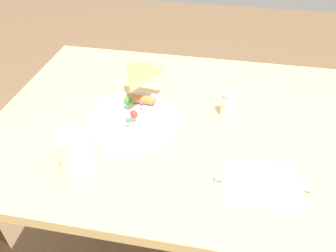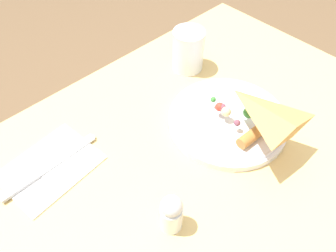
{
  "view_description": "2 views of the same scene",
  "coord_description": "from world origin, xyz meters",
  "px_view_note": "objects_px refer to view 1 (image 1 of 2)",
  "views": [
    {
      "loc": [
        -0.09,
        0.69,
        1.26
      ],
      "look_at": [
        0.02,
        0.09,
        0.76
      ],
      "focal_mm": 35.0,
      "sensor_mm": 36.0,
      "label": 1
    },
    {
      "loc": [
        -0.28,
        -0.22,
        1.24
      ],
      "look_at": [
        0.0,
        0.09,
        0.75
      ],
      "focal_mm": 35.0,
      "sensor_mm": 36.0,
      "label": 2
    }
  ],
  "objects_px": {
    "salt_shaker": "(228,102)",
    "butter_knife": "(267,183)",
    "plate_pizza": "(133,117)",
    "napkin_folded": "(262,184)",
    "dining_table": "(181,150)",
    "milk_glass": "(77,155)"
  },
  "relations": [
    {
      "from": "dining_table",
      "to": "plate_pizza",
      "type": "distance_m",
      "value": 0.18
    },
    {
      "from": "dining_table",
      "to": "butter_knife",
      "type": "xyz_separation_m",
      "value": [
        -0.22,
        0.19,
        0.12
      ]
    },
    {
      "from": "plate_pizza",
      "to": "salt_shaker",
      "type": "distance_m",
      "value": 0.26
    },
    {
      "from": "plate_pizza",
      "to": "butter_knife",
      "type": "relative_size",
      "value": 1.22
    },
    {
      "from": "plate_pizza",
      "to": "butter_knife",
      "type": "height_order",
      "value": "plate_pizza"
    },
    {
      "from": "salt_shaker",
      "to": "milk_glass",
      "type": "bearing_deg",
      "value": 40.61
    },
    {
      "from": "milk_glass",
      "to": "butter_knife",
      "type": "distance_m",
      "value": 0.42
    },
    {
      "from": "milk_glass",
      "to": "butter_knife",
      "type": "bearing_deg",
      "value": -175.66
    },
    {
      "from": "dining_table",
      "to": "butter_knife",
      "type": "relative_size",
      "value": 4.92
    },
    {
      "from": "dining_table",
      "to": "napkin_folded",
      "type": "height_order",
      "value": "napkin_folded"
    },
    {
      "from": "dining_table",
      "to": "milk_glass",
      "type": "height_order",
      "value": "milk_glass"
    },
    {
      "from": "plate_pizza",
      "to": "milk_glass",
      "type": "bearing_deg",
      "value": 69.3
    },
    {
      "from": "plate_pizza",
      "to": "napkin_folded",
      "type": "height_order",
      "value": "plate_pizza"
    },
    {
      "from": "napkin_folded",
      "to": "butter_knife",
      "type": "xyz_separation_m",
      "value": [
        -0.01,
        -0.0,
        0.0
      ]
    },
    {
      "from": "salt_shaker",
      "to": "butter_knife",
      "type": "bearing_deg",
      "value": 112.26
    },
    {
      "from": "milk_glass",
      "to": "napkin_folded",
      "type": "distance_m",
      "value": 0.41
    },
    {
      "from": "dining_table",
      "to": "milk_glass",
      "type": "distance_m",
      "value": 0.34
    },
    {
      "from": "dining_table",
      "to": "butter_knife",
      "type": "bearing_deg",
      "value": 138.51
    },
    {
      "from": "napkin_folded",
      "to": "salt_shaker",
      "type": "distance_m",
      "value": 0.26
    },
    {
      "from": "milk_glass",
      "to": "salt_shaker",
      "type": "relative_size",
      "value": 1.22
    },
    {
      "from": "milk_glass",
      "to": "plate_pizza",
      "type": "bearing_deg",
      "value": -110.7
    },
    {
      "from": "dining_table",
      "to": "plate_pizza",
      "type": "xyz_separation_m",
      "value": [
        0.13,
        0.03,
        0.13
      ]
    }
  ]
}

